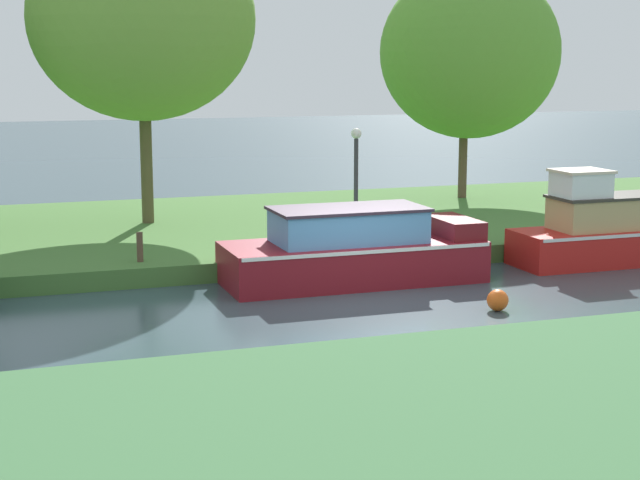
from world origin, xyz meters
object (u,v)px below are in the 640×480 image
willow_tree_centre (143,19)px  willow_tree_right (472,52)px  mooring_post_near (140,247)px  channel_buoy (498,300)px  lamp_post (356,167)px  maroon_barge (355,251)px

willow_tree_centre → willow_tree_right: bearing=8.5°
mooring_post_near → willow_tree_centre: bearing=78.5°
mooring_post_near → channel_buoy: size_ratio=1.55×
lamp_post → channel_buoy: size_ratio=6.41×
willow_tree_centre → mooring_post_near: willow_tree_centre is taller
willow_tree_right → lamp_post: 7.61m
lamp_post → channel_buoy: (0.40, -5.99, -1.80)m
willow_tree_centre → lamp_post: (4.23, -3.31, -3.39)m
mooring_post_near → channel_buoy: 7.22m
lamp_post → maroon_barge: bearing=-111.1°
willow_tree_right → channel_buoy: willow_tree_right is taller
lamp_post → mooring_post_near: (-5.20, -1.48, -1.29)m
willow_tree_centre → lamp_post: willow_tree_centre is taller
willow_tree_centre → willow_tree_right: 9.70m
mooring_post_near → channel_buoy: mooring_post_near is taller
willow_tree_centre → lamp_post: 6.35m
maroon_barge → willow_tree_centre: 8.44m
maroon_barge → lamp_post: 3.45m
channel_buoy → willow_tree_right: bearing=65.3°
maroon_barge → mooring_post_near: maroon_barge is taller
mooring_post_near → channel_buoy: (5.61, -4.51, -0.51)m
willow_tree_right → channel_buoy: size_ratio=17.30×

